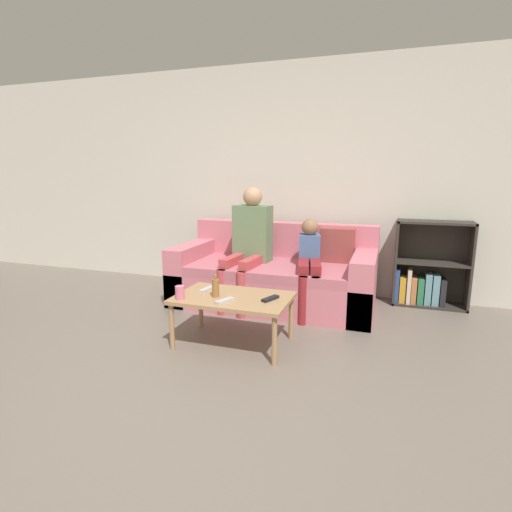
# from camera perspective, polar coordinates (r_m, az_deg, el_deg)

# --- Properties ---
(ground_plane) EXTENTS (22.00, 22.00, 0.00)m
(ground_plane) POSITION_cam_1_polar(r_m,az_deg,el_deg) (2.63, -12.09, -20.16)
(ground_plane) COLOR #70665B
(wall_back) EXTENTS (12.00, 0.06, 2.60)m
(wall_back) POSITION_cam_1_polar(r_m,az_deg,el_deg) (4.76, 4.28, 10.75)
(wall_back) COLOR beige
(wall_back) RESTS_ON ground_plane
(couch) EXTENTS (2.08, 0.98, 0.84)m
(couch) POSITION_cam_1_polar(r_m,az_deg,el_deg) (4.28, 2.75, -3.10)
(couch) COLOR #D1707F
(couch) RESTS_ON ground_plane
(bookshelf) EXTENTS (0.74, 0.28, 0.90)m
(bookshelf) POSITION_cam_1_polar(r_m,az_deg,el_deg) (4.58, 23.20, -2.18)
(bookshelf) COLOR #332D28
(bookshelf) RESTS_ON ground_plane
(coffee_table) EXTENTS (0.92, 0.59, 0.41)m
(coffee_table) POSITION_cam_1_polar(r_m,az_deg,el_deg) (3.25, -3.28, -6.45)
(coffee_table) COLOR #A87F56
(coffee_table) RESTS_ON ground_plane
(person_adult) EXTENTS (0.41, 0.69, 1.24)m
(person_adult) POSITION_cam_1_polar(r_m,az_deg,el_deg) (4.19, -0.95, 2.60)
(person_adult) COLOR #C6474C
(person_adult) RESTS_ON ground_plane
(person_child) EXTENTS (0.34, 0.69, 0.93)m
(person_child) POSITION_cam_1_polar(r_m,az_deg,el_deg) (3.98, 7.64, -0.62)
(person_child) COLOR maroon
(person_child) RESTS_ON ground_plane
(cup_near) EXTENTS (0.07, 0.07, 0.11)m
(cup_near) POSITION_cam_1_polar(r_m,az_deg,el_deg) (3.20, -10.82, -5.16)
(cup_near) COLOR pink
(cup_near) RESTS_ON coffee_table
(tv_remote_0) EXTENTS (0.11, 0.18, 0.02)m
(tv_remote_0) POSITION_cam_1_polar(r_m,az_deg,el_deg) (3.14, 2.06, -6.10)
(tv_remote_0) COLOR black
(tv_remote_0) RESTS_ON coffee_table
(tv_remote_1) EXTENTS (0.11, 0.18, 0.02)m
(tv_remote_1) POSITION_cam_1_polar(r_m,az_deg,el_deg) (3.10, -4.48, -6.39)
(tv_remote_1) COLOR #B7B7BC
(tv_remote_1) RESTS_ON coffee_table
(tv_remote_2) EXTENTS (0.07, 0.18, 0.02)m
(tv_remote_2) POSITION_cam_1_polar(r_m,az_deg,el_deg) (3.40, -7.06, -4.75)
(tv_remote_2) COLOR #B7B7BC
(tv_remote_2) RESTS_ON coffee_table
(bottle) EXTENTS (0.06, 0.06, 0.18)m
(bottle) POSITION_cam_1_polar(r_m,az_deg,el_deg) (3.21, -5.80, -4.50)
(bottle) COLOR olive
(bottle) RESTS_ON coffee_table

